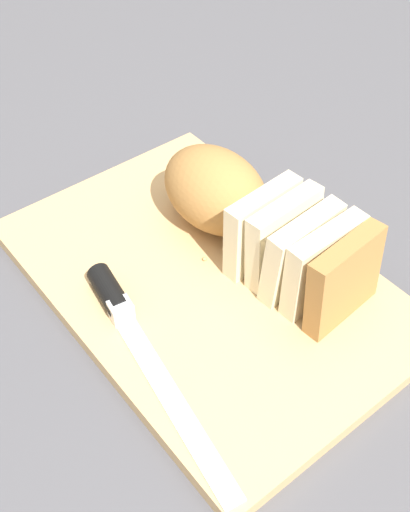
# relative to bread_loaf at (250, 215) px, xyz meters

# --- Properties ---
(ground_plane) EXTENTS (3.00, 3.00, 0.00)m
(ground_plane) POSITION_rel_bread_loaf_xyz_m (0.01, -0.07, -0.07)
(ground_plane) COLOR #4C4C51
(cutting_board) EXTENTS (0.46, 0.31, 0.02)m
(cutting_board) POSITION_rel_bread_loaf_xyz_m (0.01, -0.07, -0.06)
(cutting_board) COLOR tan
(cutting_board) RESTS_ON ground_plane
(bread_loaf) EXTENTS (0.28, 0.12, 0.10)m
(bread_loaf) POSITION_rel_bread_loaf_xyz_m (0.00, 0.00, 0.00)
(bread_loaf) COLOR #A8753D
(bread_loaf) RESTS_ON cutting_board
(bread_knife) EXTENTS (0.29, 0.07, 0.03)m
(bread_knife) POSITION_rel_bread_loaf_xyz_m (0.01, -0.18, -0.04)
(bread_knife) COLOR silver
(bread_knife) RESTS_ON cutting_board
(crumb_near_knife) EXTENTS (0.01, 0.01, 0.01)m
(crumb_near_knife) POSITION_rel_bread_loaf_xyz_m (-0.01, -0.03, -0.04)
(crumb_near_knife) COLOR tan
(crumb_near_knife) RESTS_ON cutting_board
(crumb_near_loaf) EXTENTS (0.01, 0.01, 0.01)m
(crumb_near_loaf) POSITION_rel_bread_loaf_xyz_m (0.04, -0.01, -0.04)
(crumb_near_loaf) COLOR tan
(crumb_near_loaf) RESTS_ON cutting_board
(crumb_stray_left) EXTENTS (0.00, 0.00, 0.00)m
(crumb_stray_left) POSITION_rel_bread_loaf_xyz_m (-0.01, -0.06, -0.04)
(crumb_stray_left) COLOR tan
(crumb_stray_left) RESTS_ON cutting_board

